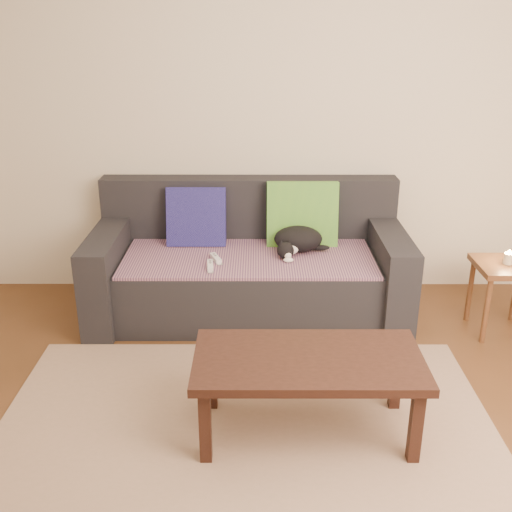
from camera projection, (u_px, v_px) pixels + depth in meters
The scene contains 13 objects.
ground at pixel (245, 461), 2.78m from camera, with size 4.50×4.50×0.00m, color brown.
back_wall at pixel (249, 114), 4.16m from camera, with size 4.50×0.04×2.60m, color beige.
sofa at pixel (249, 269), 4.13m from camera, with size 2.10×0.94×0.87m.
throw_blanket at pixel (249, 257), 4.00m from camera, with size 1.66×0.74×0.02m, color #472C53.
cushion_navy at pixel (196, 217), 4.17m from camera, with size 0.41×0.10×0.41m, color #151354.
cushion_green at pixel (302, 217), 4.17m from camera, with size 0.49×0.12×0.49m, color #0D5638.
cat at pixel (297, 240), 4.04m from camera, with size 0.42×0.40×0.17m.
wii_remote_a at pixel (210, 266), 3.80m from camera, with size 0.15×0.04×0.03m, color white.
wii_remote_b at pixel (216, 258), 3.91m from camera, with size 0.15×0.04×0.03m, color white.
side_table at pixel (506, 276), 3.80m from camera, with size 0.38×0.38×0.48m.
candle at pixel (508, 258), 3.76m from camera, with size 0.06×0.06×0.09m.
rug at pixel (245, 439), 2.92m from camera, with size 2.50×1.80×0.01m, color #9F816D.
coffee_table at pixel (308, 367), 2.83m from camera, with size 1.08×0.54×0.43m.
Camera 1 is at (0.05, -2.24, 1.91)m, focal length 42.00 mm.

